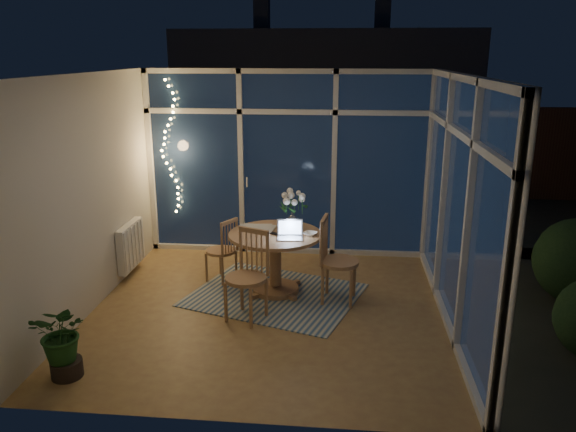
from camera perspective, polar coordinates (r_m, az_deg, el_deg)
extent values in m
plane|color=brown|center=(6.43, -1.82, -9.59)|extent=(4.00, 4.00, 0.00)
plane|color=white|center=(5.79, -2.05, 14.23)|extent=(4.00, 4.00, 0.00)
cube|color=beige|center=(7.92, -0.04, 5.33)|extent=(4.00, 0.04, 2.60)
cube|color=beige|center=(4.10, -5.58, -5.39)|extent=(4.00, 0.04, 2.60)
cube|color=beige|center=(6.54, -19.58, 2.02)|extent=(0.04, 4.00, 2.60)
cube|color=beige|center=(6.06, 17.19, 1.14)|extent=(0.04, 4.00, 2.60)
cube|color=silver|center=(7.88, -0.07, 5.28)|extent=(4.00, 0.10, 2.60)
cube|color=silver|center=(6.05, 16.82, 1.15)|extent=(0.10, 4.00, 2.60)
cube|color=silver|center=(7.56, -15.70, -2.90)|extent=(0.10, 0.70, 0.58)
cube|color=black|center=(11.11, 4.06, 1.33)|extent=(12.00, 6.00, 0.10)
cube|color=#3A2015|center=(11.42, 1.71, 6.70)|extent=(11.00, 0.08, 1.80)
cube|color=#2E2F37|center=(14.25, 3.85, 13.86)|extent=(7.00, 3.00, 2.20)
sphere|color=black|center=(9.56, -3.98, 2.01)|extent=(0.90, 0.90, 0.90)
cube|color=beige|center=(6.81, -1.37, -8.01)|extent=(2.28, 2.04, 0.01)
cylinder|color=#A5694A|center=(6.76, -1.29, -4.79)|extent=(1.40, 1.40, 0.75)
cube|color=#A5694A|center=(7.13, -6.85, -3.37)|extent=(0.53, 0.53, 0.84)
cube|color=#A5694A|center=(6.49, 5.23, -4.46)|extent=(0.54, 0.54, 1.03)
cube|color=#A5694A|center=(6.05, -4.33, -6.13)|extent=(0.61, 0.61, 1.01)
imported|color=silver|center=(6.79, 0.44, -0.38)|extent=(0.26, 0.26, 0.21)
imported|color=white|center=(6.55, 2.28, -1.82)|extent=(0.19, 0.19, 0.04)
cube|color=silver|center=(6.84, -3.16, -1.15)|extent=(0.43, 0.35, 0.01)
cube|color=black|center=(6.60, -1.36, -1.80)|extent=(0.14, 0.11, 0.01)
imported|color=#174118|center=(5.45, -21.88, -11.46)|extent=(0.55, 0.48, 0.76)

